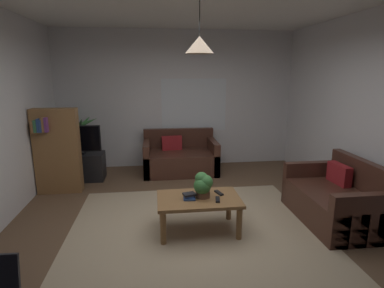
# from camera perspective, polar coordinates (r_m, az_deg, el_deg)

# --- Properties ---
(floor) EXTENTS (4.86, 5.71, 0.02)m
(floor) POSITION_cam_1_polar(r_m,az_deg,el_deg) (4.10, 0.53, -15.58)
(floor) COLOR brown
(floor) RESTS_ON ground
(rug) EXTENTS (3.16, 3.14, 0.01)m
(rug) POSITION_cam_1_polar(r_m,az_deg,el_deg) (3.92, 0.93, -16.80)
(rug) COLOR tan
(rug) RESTS_ON ground
(wall_back) EXTENTS (4.98, 0.06, 2.79)m
(wall_back) POSITION_cam_1_polar(r_m,az_deg,el_deg) (6.48, -2.82, 8.19)
(wall_back) COLOR silver
(wall_back) RESTS_ON ground
(window_pane) EXTENTS (1.35, 0.01, 1.08)m
(window_pane) POSITION_cam_1_polar(r_m,az_deg,el_deg) (6.50, 0.36, 7.23)
(window_pane) COLOR white
(couch_under_window) EXTENTS (1.44, 0.89, 0.82)m
(couch_under_window) POSITION_cam_1_polar(r_m,az_deg,el_deg) (6.16, -2.23, -2.71)
(couch_under_window) COLOR #47281E
(couch_under_window) RESTS_ON ground
(couch_right_side) EXTENTS (0.89, 1.37, 0.82)m
(couch_right_side) POSITION_cam_1_polar(r_m,az_deg,el_deg) (4.62, 25.26, -9.55)
(couch_right_side) COLOR #47281E
(couch_right_side) RESTS_ON ground
(coffee_table) EXTENTS (1.02, 0.64, 0.45)m
(coffee_table) POSITION_cam_1_polar(r_m,az_deg,el_deg) (3.89, 1.24, -10.87)
(coffee_table) COLOR olive
(coffee_table) RESTS_ON ground
(book_on_table_0) EXTENTS (0.15, 0.12, 0.02)m
(book_on_table_0) POSITION_cam_1_polar(r_m,az_deg,el_deg) (3.81, -0.49, -10.03)
(book_on_table_0) COLOR #2D4C8C
(book_on_table_0) RESTS_ON coffee_table
(book_on_table_1) EXTENTS (0.12, 0.10, 0.02)m
(book_on_table_1) POSITION_cam_1_polar(r_m,az_deg,el_deg) (3.81, -0.65, -9.66)
(book_on_table_1) COLOR #2D4C8C
(book_on_table_1) RESTS_ON coffee_table
(book_on_table_2) EXTENTS (0.17, 0.14, 0.03)m
(book_on_table_2) POSITION_cam_1_polar(r_m,az_deg,el_deg) (3.81, -0.50, -9.28)
(book_on_table_2) COLOR black
(book_on_table_2) RESTS_ON coffee_table
(remote_on_table_0) EXTENTS (0.08, 0.17, 0.02)m
(remote_on_table_0) POSITION_cam_1_polar(r_m,az_deg,el_deg) (3.79, 4.77, -10.20)
(remote_on_table_0) COLOR black
(remote_on_table_0) RESTS_ON coffee_table
(remote_on_table_1) EXTENTS (0.10, 0.17, 0.02)m
(remote_on_table_1) POSITION_cam_1_polar(r_m,az_deg,el_deg) (3.99, 4.99, -8.99)
(remote_on_table_1) COLOR black
(remote_on_table_1) RESTS_ON coffee_table
(potted_plant_on_table) EXTENTS (0.24, 0.22, 0.32)m
(potted_plant_on_table) POSITION_cam_1_polar(r_m,az_deg,el_deg) (3.81, 2.06, -7.47)
(potted_plant_on_table) COLOR brown
(potted_plant_on_table) RESTS_ON coffee_table
(tv_stand) EXTENTS (0.90, 0.44, 0.50)m
(tv_stand) POSITION_cam_1_polar(r_m,az_deg,el_deg) (6.08, -20.11, -3.98)
(tv_stand) COLOR black
(tv_stand) RESTS_ON ground
(tv) EXTENTS (0.84, 0.16, 0.52)m
(tv) POSITION_cam_1_polar(r_m,az_deg,el_deg) (5.93, -20.55, 0.76)
(tv) COLOR black
(tv) RESTS_ON tv_stand
(potted_palm_corner) EXTENTS (0.85, 0.79, 1.24)m
(potted_palm_corner) POSITION_cam_1_polar(r_m,az_deg,el_deg) (6.46, -20.15, -0.24)
(potted_palm_corner) COLOR #4C4C51
(potted_palm_corner) RESTS_ON ground
(bookshelf_corner) EXTENTS (0.70, 0.31, 1.40)m
(bookshelf_corner) POSITION_cam_1_polar(r_m,az_deg,el_deg) (5.48, -23.69, -1.11)
(bookshelf_corner) COLOR olive
(bookshelf_corner) RESTS_ON ground
(pendant_lamp) EXTENTS (0.32, 0.32, 0.63)m
(pendant_lamp) POSITION_cam_1_polar(r_m,az_deg,el_deg) (3.57, 1.40, 17.89)
(pendant_lamp) COLOR black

